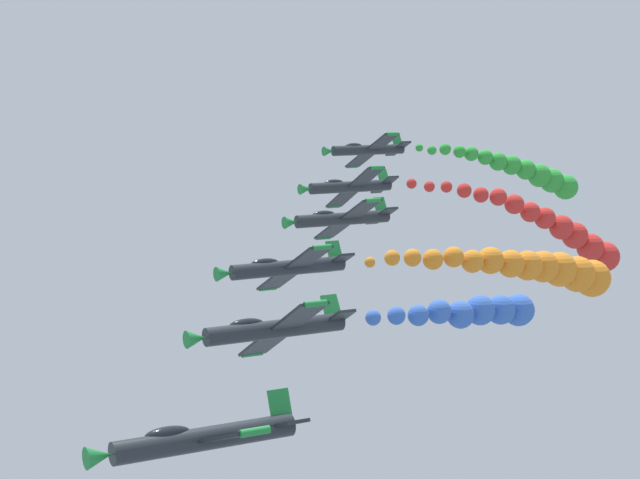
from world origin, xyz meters
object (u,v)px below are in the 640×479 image
Objects in this scene: airplane_trailing at (367,150)px; airplane_right_outer at (349,187)px; airplane_left_inner at (273,329)px; airplane_left_outer at (341,219)px; airplane_right_inner at (286,268)px; airplane_lead at (201,439)px.

airplane_right_outer is at bearing 141.13° from airplane_trailing.
airplane_left_outer is (24.66, -19.46, 2.95)m from airplane_left_inner.
airplane_right_outer is 15.24m from airplane_trailing.
airplane_trailing is (23.62, -17.47, 4.32)m from airplane_left_outer.
airplane_right_inner is at bearing 140.55° from airplane_trailing.
airplane_right_inner is 16.69m from airplane_left_outer.
airplane_trailing reaches higher than airplane_right_inner.
airplane_lead is 1.00× the size of airplane_right_outer.
airplane_right_inner is at bearing -35.67° from airplane_lead.
airplane_right_inner is (24.41, -17.52, 3.22)m from airplane_lead.
airplane_right_inner is at bearing -31.19° from airplane_left_inner.
airplane_right_outer is at bearing -34.03° from airplane_left_outer.
airplane_trailing is (59.84, -46.67, 9.22)m from airplane_lead.
airplane_left_outer is 29.69m from airplane_trailing.
airplane_right_outer reaches higher than airplane_right_inner.
airplane_right_inner reaches higher than airplane_lead.
airplane_trailing reaches higher than airplane_left_inner.
airplane_lead is 15.24m from airplane_left_inner.
airplane_left_outer reaches higher than airplane_right_inner.
airplane_lead is 1.00× the size of airplane_left_outer.
airplane_lead is 1.00× the size of airplane_right_inner.
airplane_right_inner is (12.85, -7.78, 1.27)m from airplane_left_inner.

